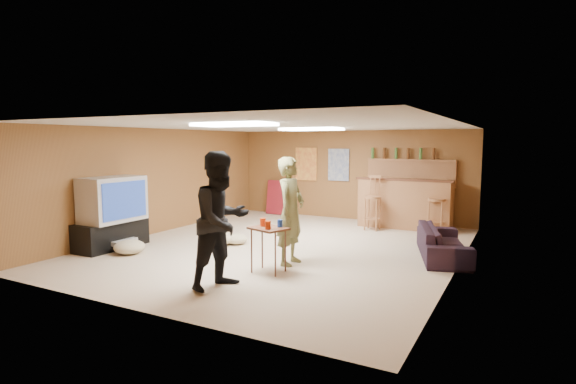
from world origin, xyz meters
The scene contains 32 objects.
ground centered at (0.00, 0.00, 0.00)m, with size 7.00×7.00×0.00m, color #C0AB93.
ceiling centered at (0.00, 0.00, 2.20)m, with size 6.00×7.00×0.02m, color silver.
wall_back centered at (0.00, 3.50, 1.10)m, with size 6.00×0.02×2.20m, color brown.
wall_front centered at (0.00, -3.50, 1.10)m, with size 6.00×0.02×2.20m, color brown.
wall_left centered at (-3.00, 0.00, 1.10)m, with size 0.02×7.00×2.20m, color brown.
wall_right centered at (3.00, 0.00, 1.10)m, with size 0.02×7.00×2.20m, color brown.
tv_stand centered at (-2.72, -1.50, 0.25)m, with size 0.55×1.30×0.50m, color black.
dvd_box centered at (-2.50, -1.50, 0.15)m, with size 0.35×0.50×0.08m, color #B2B2B7.
tv_body centered at (-2.65, -1.50, 0.90)m, with size 0.60×1.10×0.80m, color #B2B2B7.
tv_screen centered at (-2.34, -1.50, 0.90)m, with size 0.02×0.95×0.65m, color navy.
bar_counter centered at (1.50, 2.95, 0.55)m, with size 2.00×0.60×1.10m, color brown.
bar_lip centered at (1.50, 2.70, 1.10)m, with size 2.10×0.12×0.05m, color #462516.
bar_shelf centered at (1.50, 3.40, 1.50)m, with size 2.00×0.18×0.05m, color brown.
bar_backing centered at (1.50, 3.42, 1.20)m, with size 2.00×0.14×0.60m, color brown.
poster_left centered at (-1.20, 3.46, 1.35)m, with size 0.60×0.03×0.85m, color #BF3F26.
poster_right centered at (-0.30, 3.46, 1.35)m, with size 0.55×0.03×0.80m, color #334C99.
folding_chair_stack centered at (-2.00, 3.30, 0.45)m, with size 0.50×0.14×0.90m, color maroon.
ceiling_panel_front centered at (0.00, -1.50, 2.17)m, with size 1.20×0.60×0.04m, color white.
ceiling_panel_back centered at (0.00, 1.20, 2.17)m, with size 1.20×0.60×0.04m, color white.
person_olive centered at (0.64, -0.91, 0.84)m, with size 0.62×0.40×1.69m, color olive.
person_black centered at (0.38, -2.36, 0.90)m, with size 0.87×0.68×1.80m, color black.
sofa centered at (2.70, 0.61, 0.26)m, with size 1.78×0.70×0.52m, color black.
tray_table centered at (0.57, -1.48, 0.34)m, with size 0.52×0.41×0.67m, color #462516.
cup_red_near centered at (0.45, -1.43, 0.73)m, with size 0.09×0.09×0.12m, color red.
cup_red_far centered at (0.62, -1.58, 0.73)m, with size 0.09×0.09×0.12m, color red.
cup_blue centered at (0.70, -1.37, 0.73)m, with size 0.08×0.08×0.11m, color #16379B.
bar_stool_left centered at (0.94, 2.37, 0.61)m, with size 0.39×0.39×1.23m, color brown, non-canonical shape.
bar_stool_right centered at (2.24, 2.60, 0.62)m, with size 0.39×0.39×1.24m, color brown, non-canonical shape.
cushion_near_tv centered at (-1.15, -0.43, 0.12)m, with size 0.55×0.55×0.25m, color tan.
cushion_mid centered at (-0.91, -0.16, 0.09)m, with size 0.42×0.42×0.19m, color tan.
cushion_far centered at (-2.11, -1.65, 0.12)m, with size 0.52×0.52×0.24m, color tan.
bottle_row centered at (1.30, 3.38, 1.65)m, with size 1.48×0.08×0.26m, color #3F7233, non-canonical shape.
Camera 1 is at (3.86, -7.05, 1.91)m, focal length 28.00 mm.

